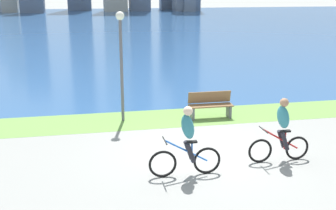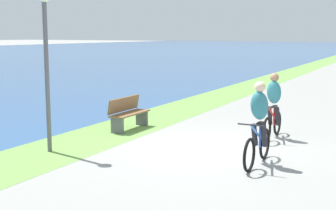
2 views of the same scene
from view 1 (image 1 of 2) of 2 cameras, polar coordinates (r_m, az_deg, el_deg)
ground_plane at (r=11.49m, az=4.73°, el=-6.29°), size 300.00×300.00×0.00m
grass_strip_bayside at (r=14.30m, az=1.42°, el=-1.72°), size 120.00×2.06×0.01m
bay_water_surface at (r=52.34m, az=-7.90°, el=11.00°), size 300.00×75.48×0.00m
cyclist_lead at (r=9.73m, az=2.61°, el=-5.11°), size 1.75×0.52×1.71m
cyclist_trailing at (r=10.90m, az=15.33°, el=-3.38°), size 1.65×0.52×1.68m
bench_near_path at (r=14.23m, az=5.84°, el=-0.00°), size 1.50×0.47×0.90m
lamppost_tall at (r=13.51m, az=-6.47°, el=7.52°), size 0.28×0.28×3.60m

